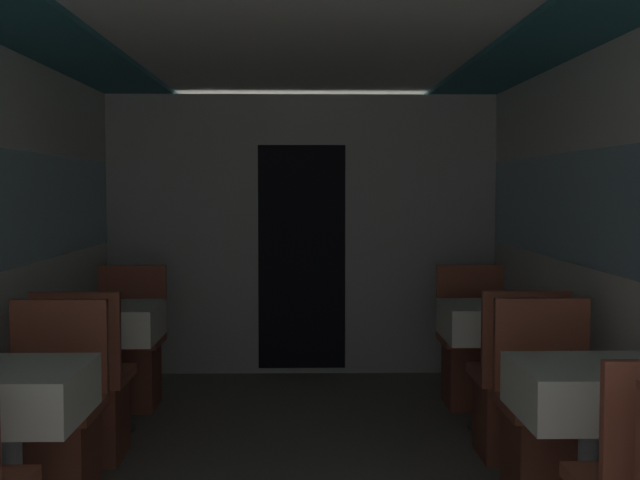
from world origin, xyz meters
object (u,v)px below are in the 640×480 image
object	(u,v)px
chair_right_near_2	(517,404)
chair_right_far_2	(475,361)
dining_table_left_2	(109,328)
chair_right_far_1	(552,439)
chair_left_far_2	(129,363)
chair_left_far_1	(51,441)
chair_left_near_2	(86,406)
dining_table_right_1	(594,399)
dining_table_left_1	(8,402)
dining_table_right_2	(494,327)

from	to	relation	value
chair_right_near_2	chair_right_far_2	bearing A→B (deg)	90.00
dining_table_left_2	chair_right_near_2	size ratio (longest dim) A/B	0.82
dining_table_left_2	chair_right_far_1	world-z (taller)	chair_right_far_1
chair_left_far_2	chair_right_near_2	distance (m)	2.44
chair_left_far_1	chair_left_near_2	distance (m)	0.63
dining_table_left_2	chair_left_far_1	bearing A→B (deg)	-90.00
chair_right_near_2	chair_right_far_2	xyz separation A→B (m)	(0.00, 1.10, 0.00)
chair_left_far_1	chair_right_far_1	xyz separation A→B (m)	(2.18, 0.00, 0.00)
chair_left_far_1	dining_table_right_1	size ratio (longest dim) A/B	1.22
dining_table_left_1	dining_table_right_2	bearing A→B (deg)	38.39
chair_left_far_2	dining_table_right_1	size ratio (longest dim) A/B	1.22
chair_left_far_2	dining_table_right_2	size ratio (longest dim) A/B	1.22
dining_table_right_1	chair_right_near_2	distance (m)	1.22
chair_right_near_2	dining_table_right_2	bearing A→B (deg)	90.00
chair_left_far_2	dining_table_right_2	xyz separation A→B (m)	(2.18, -0.55, 0.31)
chair_left_far_1	chair_left_near_2	size ratio (longest dim) A/B	1.00
chair_left_far_2	chair_left_near_2	bearing A→B (deg)	90.00
dining_table_right_1	chair_right_far_2	size ratio (longest dim) A/B	0.82
chair_left_far_1	dining_table_right_1	bearing A→B (deg)	165.86
dining_table_right_1	dining_table_right_2	distance (m)	1.73
chair_right_near_2	dining_table_left_1	bearing A→B (deg)	-151.62
chair_left_far_2	chair_right_near_2	size ratio (longest dim) A/B	1.00
dining_table_right_1	chair_right_near_2	xyz separation A→B (m)	(0.00, 1.18, -0.31)
dining_table_left_2	dining_table_right_2	world-z (taller)	same
dining_table_right_1	chair_right_far_2	world-z (taller)	chair_right_far_2
chair_right_far_1	chair_right_far_2	xyz separation A→B (m)	(0.00, 1.73, 0.00)
chair_left_far_1	dining_table_right_2	size ratio (longest dim) A/B	1.22
chair_left_near_2	chair_right_near_2	size ratio (longest dim) A/B	1.00
dining_table_right_2	chair_right_far_2	world-z (taller)	chair_right_far_2
chair_left_near_2	chair_right_far_1	distance (m)	2.27
chair_left_near_2	chair_right_far_1	size ratio (longest dim) A/B	1.00
chair_left_far_1	chair_left_far_2	bearing A→B (deg)	-90.00
dining_table_left_1	chair_left_far_1	world-z (taller)	chair_left_far_1
dining_table_right_1	chair_right_far_1	world-z (taller)	chair_right_far_1
chair_left_far_1	chair_left_far_2	size ratio (longest dim) A/B	1.00
chair_left_far_2	chair_right_far_1	xyz separation A→B (m)	(2.18, -1.73, 0.00)
chair_left_near_2	chair_right_far_1	bearing A→B (deg)	-16.08
dining_table_left_1	chair_right_near_2	bearing A→B (deg)	28.38
dining_table_right_1	chair_left_far_2	bearing A→B (deg)	133.76
chair_right_far_1	dining_table_right_2	xyz separation A→B (m)	(0.00, 1.18, 0.31)
chair_left_near_2	dining_table_right_2	world-z (taller)	chair_left_near_2
dining_table_left_2	dining_table_right_2	xyz separation A→B (m)	(2.18, 0.00, 0.00)
dining_table_left_1	chair_right_near_2	world-z (taller)	chair_right_near_2
chair_right_far_1	dining_table_right_2	size ratio (longest dim) A/B	1.22
chair_left_far_1	chair_left_far_2	xyz separation A→B (m)	(0.00, 1.73, 0.00)
dining_table_left_2	chair_right_near_2	distance (m)	2.27
dining_table_left_1	chair_left_far_2	xyz separation A→B (m)	(0.00, 2.28, -0.31)
chair_left_far_2	chair_right_far_2	world-z (taller)	same
chair_right_far_1	chair_right_far_2	world-z (taller)	same
dining_table_left_2	chair_right_near_2	world-z (taller)	chair_right_near_2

